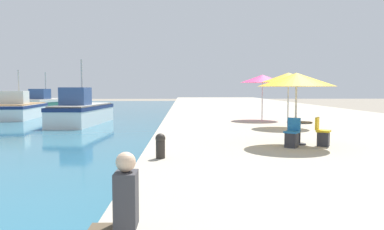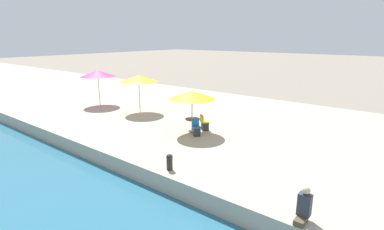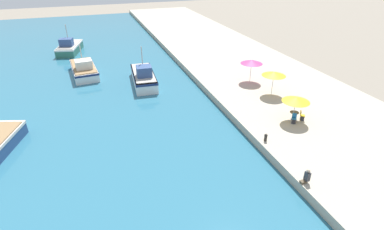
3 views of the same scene
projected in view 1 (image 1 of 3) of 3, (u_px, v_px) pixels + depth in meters
quay_promenade at (258, 113)px, 34.01m from camera, size 16.00×90.00×0.77m
fishing_boat_mid at (82, 112)px, 26.74m from camera, size 3.09×7.76×4.64m
fishing_boat_far at (19, 109)px, 32.15m from camera, size 3.60×7.59×4.15m
fishing_boat_distant at (46, 103)px, 43.62m from camera, size 4.31×7.08×4.46m
cafe_umbrella_pink at (296, 80)px, 11.93m from camera, size 2.46×2.46×2.32m
cafe_umbrella_white at (288, 78)px, 17.63m from camera, size 2.53×2.53×2.57m
cafe_umbrella_striped at (262, 79)px, 21.76m from camera, size 2.58×2.58×2.63m
cafe_table at (299, 128)px, 12.13m from camera, size 0.80×0.80×0.74m
cafe_chair_left at (292, 137)px, 11.55m from camera, size 0.57×0.58×0.91m
cafe_chair_right at (322, 136)px, 11.80m from camera, size 0.57×0.56×0.91m
person_at_quay at (122, 201)px, 4.46m from camera, size 0.57×0.36×1.06m
mooring_bollard at (160, 145)px, 9.73m from camera, size 0.26×0.26×0.65m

